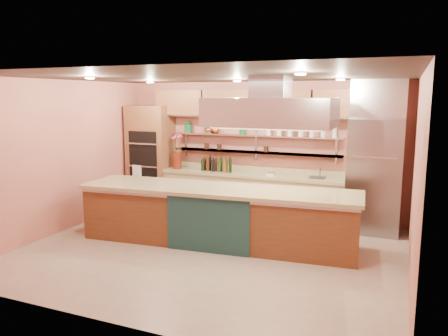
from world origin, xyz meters
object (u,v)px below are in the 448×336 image
at_px(copper_kettle, 216,130).
at_px(kitchen_scale, 271,173).
at_px(island, 218,216).
at_px(flower_vase, 177,161).
at_px(green_canister, 243,130).
at_px(refrigerator, 374,176).

bearing_deg(copper_kettle, kitchen_scale, -9.55).
bearing_deg(island, flower_vase, 130.18).
bearing_deg(flower_vase, green_canister, 8.66).
height_order(flower_vase, copper_kettle, copper_kettle).
bearing_deg(green_canister, kitchen_scale, -17.58).
xyz_separation_m(refrigerator, kitchen_scale, (-1.97, 0.01, -0.08)).
relative_size(refrigerator, copper_kettle, 12.42).
bearing_deg(flower_vase, refrigerator, -0.14).
distance_m(island, green_canister, 2.35).
bearing_deg(green_canister, island, -82.02).
relative_size(island, copper_kettle, 27.53).
height_order(island, flower_vase, flower_vase).
relative_size(kitchen_scale, green_canister, 0.91).
height_order(copper_kettle, green_canister, green_canister).
relative_size(refrigerator, kitchen_scale, 13.58).
bearing_deg(green_canister, refrigerator, -4.93).
bearing_deg(refrigerator, copper_kettle, 175.99).
height_order(refrigerator, island, refrigerator).
xyz_separation_m(island, green_canister, (-0.27, 1.93, 1.31)).
height_order(island, kitchen_scale, kitchen_scale).
xyz_separation_m(refrigerator, green_canister, (-2.67, 0.23, 0.75)).
bearing_deg(copper_kettle, flower_vase, -165.17).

